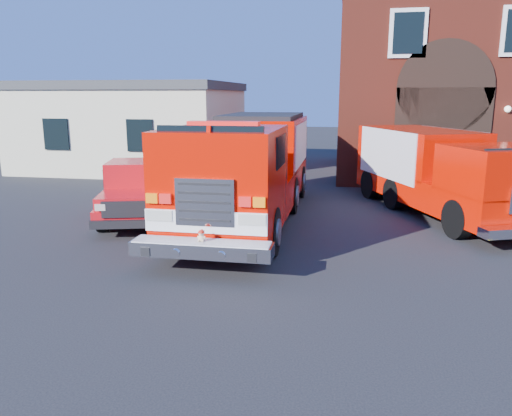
% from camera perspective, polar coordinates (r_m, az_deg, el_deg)
% --- Properties ---
extents(ground, '(100.00, 100.00, 0.00)m').
position_cam_1_polar(ground, '(12.34, 1.01, -4.69)').
color(ground, black).
rests_on(ground, ground).
extents(parking_stripe_mid, '(0.12, 3.00, 0.01)m').
position_cam_1_polar(parking_stripe_mid, '(16.69, 26.05, -1.36)').
color(parking_stripe_mid, '#DCBF0B').
rests_on(parking_stripe_mid, ground).
extents(parking_stripe_far, '(0.12, 3.00, 0.01)m').
position_cam_1_polar(parking_stripe_far, '(19.53, 23.77, 0.75)').
color(parking_stripe_far, '#DCBF0B').
rests_on(parking_stripe_far, ground).
extents(fire_station, '(15.20, 10.20, 8.45)m').
position_cam_1_polar(fire_station, '(26.57, 26.52, 12.63)').
color(fire_station, maroon).
rests_on(fire_station, ground).
extents(side_building, '(10.20, 8.20, 4.35)m').
position_cam_1_polar(side_building, '(26.96, -13.69, 9.20)').
color(side_building, beige).
rests_on(side_building, ground).
extents(fire_engine, '(2.95, 10.10, 3.11)m').
position_cam_1_polar(fire_engine, '(14.94, -0.80, 4.71)').
color(fire_engine, black).
rests_on(fire_engine, ground).
extents(pickup_truck, '(3.33, 5.74, 1.77)m').
position_cam_1_polar(pickup_truck, '(15.87, -13.02, 2.04)').
color(pickup_truck, black).
rests_on(pickup_truck, ground).
extents(secondary_truck, '(5.26, 8.33, 2.59)m').
position_cam_1_polar(secondary_truck, '(16.77, 20.21, 4.13)').
color(secondary_truck, black).
rests_on(secondary_truck, ground).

